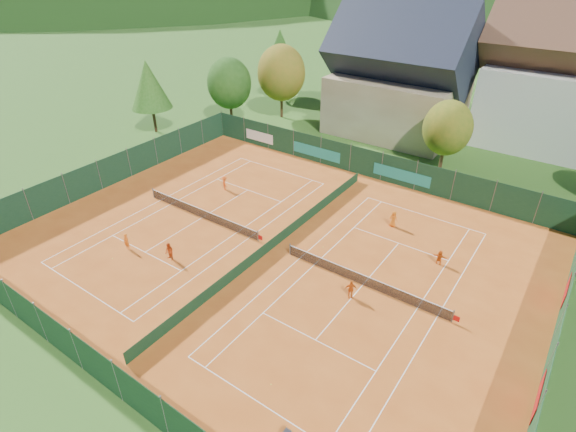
# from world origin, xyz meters

# --- Properties ---
(ground) EXTENTS (600.00, 600.00, 0.00)m
(ground) POSITION_xyz_m (0.00, 0.00, -0.02)
(ground) COLOR #2C591B
(ground) RESTS_ON ground
(clay_pad) EXTENTS (40.00, 32.00, 0.01)m
(clay_pad) POSITION_xyz_m (0.00, 0.00, 0.01)
(clay_pad) COLOR #B3511A
(clay_pad) RESTS_ON ground
(court_markings_left) EXTENTS (11.03, 23.83, 0.00)m
(court_markings_left) POSITION_xyz_m (-8.00, 0.00, 0.01)
(court_markings_left) COLOR white
(court_markings_left) RESTS_ON ground
(court_markings_right) EXTENTS (11.03, 23.83, 0.00)m
(court_markings_right) POSITION_xyz_m (8.00, 0.00, 0.01)
(court_markings_right) COLOR white
(court_markings_right) RESTS_ON ground
(tennis_net_left) EXTENTS (13.30, 0.10, 1.02)m
(tennis_net_left) POSITION_xyz_m (-7.85, 0.00, 0.51)
(tennis_net_left) COLOR #59595B
(tennis_net_left) RESTS_ON ground
(tennis_net_right) EXTENTS (13.30, 0.10, 1.02)m
(tennis_net_right) POSITION_xyz_m (8.15, 0.00, 0.51)
(tennis_net_right) COLOR #59595B
(tennis_net_right) RESTS_ON ground
(court_divider) EXTENTS (0.03, 28.80, 1.00)m
(court_divider) POSITION_xyz_m (0.00, 0.00, 0.50)
(court_divider) COLOR #12321C
(court_divider) RESTS_ON ground
(fence_north) EXTENTS (40.00, 0.10, 3.00)m
(fence_north) POSITION_xyz_m (-0.46, 15.99, 1.47)
(fence_north) COLOR #12331F
(fence_north) RESTS_ON ground
(fence_south) EXTENTS (40.00, 0.04, 3.00)m
(fence_south) POSITION_xyz_m (0.00, -16.00, 1.50)
(fence_south) COLOR #12331A
(fence_south) RESTS_ON ground
(fence_west) EXTENTS (0.04, 32.00, 3.00)m
(fence_west) POSITION_xyz_m (-20.00, 0.00, 1.50)
(fence_west) COLOR #12331F
(fence_west) RESTS_ON ground
(fence_east) EXTENTS (0.09, 32.00, 3.00)m
(fence_east) POSITION_xyz_m (20.00, 0.05, 1.48)
(fence_east) COLOR #163D20
(fence_east) RESTS_ON ground
(chalet) EXTENTS (16.20, 12.00, 16.00)m
(chalet) POSITION_xyz_m (-3.00, 30.00, 6.62)
(chalet) COLOR #C5B18B
(chalet) RESTS_ON ground
(tree_west_front) EXTENTS (5.72, 5.72, 8.69)m
(tree_west_front) POSITION_xyz_m (-22.00, 20.00, 5.39)
(tree_west_front) COLOR #422817
(tree_west_front) RESTS_ON ground
(tree_west_mid) EXTENTS (6.44, 6.44, 9.78)m
(tree_west_mid) POSITION_xyz_m (-18.00, 26.00, 6.07)
(tree_west_mid) COLOR #4B2F1A
(tree_west_mid) RESTS_ON ground
(tree_west_back) EXTENTS (5.60, 5.60, 10.00)m
(tree_west_back) POSITION_xyz_m (-24.00, 34.00, 6.74)
(tree_west_back) COLOR #482A19
(tree_west_back) RESTS_ON ground
(tree_center) EXTENTS (5.01, 5.01, 7.60)m
(tree_center) POSITION_xyz_m (6.00, 22.00, 4.72)
(tree_center) COLOR #4C2F1B
(tree_center) RESTS_ON ground
(tree_west_side) EXTENTS (5.04, 5.04, 9.00)m
(tree_west_side) POSITION_xyz_m (-28.00, 12.00, 6.06)
(tree_west_side) COLOR #4A2B1A
(tree_west_side) RESTS_ON ground
(loose_ball_0) EXTENTS (0.07, 0.07, 0.07)m
(loose_ball_0) POSITION_xyz_m (-9.39, -8.43, 0.03)
(loose_ball_0) COLOR #CCD833
(loose_ball_0) RESTS_ON ground
(loose_ball_1) EXTENTS (0.07, 0.07, 0.07)m
(loose_ball_1) POSITION_xyz_m (7.72, -10.61, 0.03)
(loose_ball_1) COLOR #CCD833
(loose_ball_1) RESTS_ON ground
(loose_ball_2) EXTENTS (0.07, 0.07, 0.07)m
(loose_ball_2) POSITION_xyz_m (3.24, 2.31, 0.03)
(loose_ball_2) COLOR #CCD833
(loose_ball_2) RESTS_ON ground
(player_left_near) EXTENTS (0.54, 0.39, 1.39)m
(player_left_near) POSITION_xyz_m (-9.52, -6.86, 0.69)
(player_left_near) COLOR orange
(player_left_near) RESTS_ON ground
(player_left_mid) EXTENTS (0.79, 0.65, 1.50)m
(player_left_mid) POSITION_xyz_m (-5.60, -5.90, 0.75)
(player_left_mid) COLOR #CD4312
(player_left_mid) RESTS_ON ground
(player_left_far) EXTENTS (1.08, 0.94, 1.45)m
(player_left_far) POSITION_xyz_m (-9.89, 5.19, 0.72)
(player_left_far) COLOR #F05315
(player_left_far) RESTS_ON ground
(player_right_near) EXTENTS (0.88, 0.76, 1.43)m
(player_right_near) POSITION_xyz_m (7.85, -1.67, 0.71)
(player_right_near) COLOR #CE5712
(player_right_near) RESTS_ON ground
(player_right_far_a) EXTENTS (0.73, 0.49, 1.48)m
(player_right_far_a) POSITION_xyz_m (6.50, 8.51, 0.74)
(player_right_far_a) COLOR #D36212
(player_right_far_a) RESTS_ON ground
(player_right_far_b) EXTENTS (1.14, 0.43, 1.21)m
(player_right_far_b) POSITION_xyz_m (11.58, 5.58, 0.60)
(player_right_far_b) COLOR orange
(player_right_far_b) RESTS_ON ground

